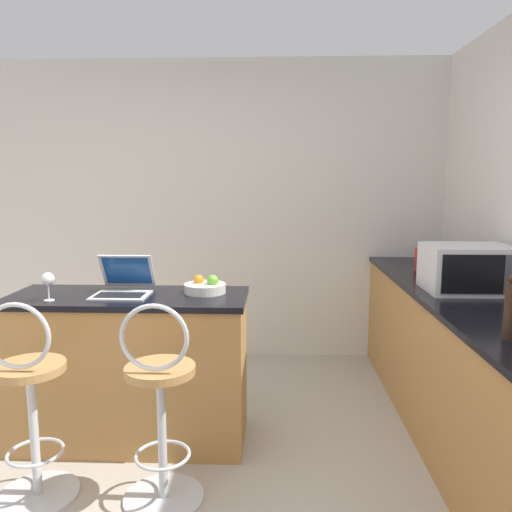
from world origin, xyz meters
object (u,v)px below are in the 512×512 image
bar_stool_near (30,407)px  fruit_bowl (206,287)px  microwave (468,268)px  pepper_mill (511,309)px  laptop (124,284)px  wine_glass_short (48,280)px  toaster (433,262)px  bar_stool_far (160,409)px

bar_stool_near → fruit_bowl: 1.12m
microwave → fruit_bowl: 1.59m
pepper_mill → microwave: bearing=79.5°
laptop → microwave: (2.06, 0.15, 0.08)m
fruit_bowl → wine_glass_short: 0.89m
bar_stool_near → microwave: (2.35, 0.77, 0.56)m
microwave → pepper_mill: bearing=-100.5°
toaster → laptop: bearing=-160.5°
bar_stool_far → pepper_mill: bearing=-6.3°
toaster → bar_stool_near: bearing=-150.0°
wine_glass_short → pepper_mill: bearing=-15.0°
laptop → microwave: bearing=4.2°
microwave → fruit_bowl: bearing=-176.2°
fruit_bowl → microwave: bearing=3.8°
microwave → fruit_bowl: size_ratio=2.00×
toaster → pepper_mill: (-0.14, -1.51, 0.05)m
bar_stool_far → wine_glass_short: (-0.72, 0.43, 0.54)m
bar_stool_far → laptop: laptop is taller
bar_stool_far → fruit_bowl: size_ratio=4.14×
bar_stool_far → toaster: size_ratio=3.61×
bar_stool_near → microwave: 2.54m
toaster → fruit_bowl: toaster is taller
laptop → toaster: (2.03, 0.72, 0.03)m
laptop → bar_stool_near: bearing=-115.1°
bar_stool_near → toaster: bearing=30.0°
bar_stool_near → laptop: size_ratio=3.06×
pepper_mill → fruit_bowl: bearing=149.2°
bar_stool_near → fruit_bowl: size_ratio=4.14×
laptop → wine_glass_short: laptop is taller
microwave → bar_stool_far: bearing=-155.8°
pepper_mill → toaster: bearing=84.6°
bar_stool_far → wine_glass_short: wine_glass_short is taller
bar_stool_far → laptop: bearing=119.2°
laptop → wine_glass_short: 0.42m
toaster → wine_glass_short: size_ratio=1.77×
laptop → bar_stool_far: bearing=-60.8°
laptop → fruit_bowl: 0.49m
microwave → wine_glass_short: bearing=-172.1°
wine_glass_short → fruit_bowl: bearing=15.3°
bar_stool_near → laptop: 0.84m
toaster → pepper_mill: pepper_mill is taller
laptop → fruit_bowl: (0.48, 0.05, -0.02)m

